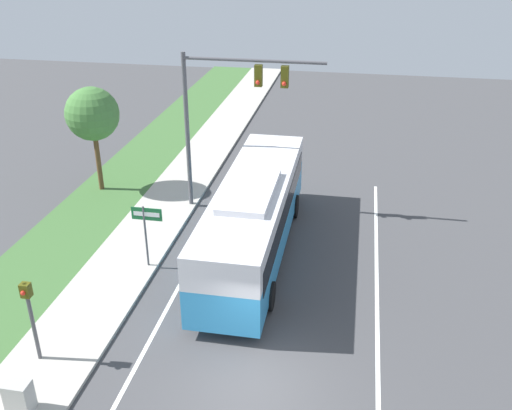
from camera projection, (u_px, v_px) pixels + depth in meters
ground_plane at (251, 387)px, 16.45m from camera, size 80.00×80.00×0.00m
sidewalk at (53, 359)px, 17.43m from camera, size 2.80×80.00×0.12m
lane_divider_near at (133, 371)px, 17.03m from camera, size 0.14×30.00×0.01m
lane_divider_far at (378, 404)px, 15.86m from camera, size 0.14×30.00×0.01m
bus at (254, 213)px, 22.37m from camera, size 2.71×11.50×3.32m
signal_gantry at (225, 103)px, 24.59m from camera, size 6.17×0.41×7.22m
pedestrian_signal at (30, 309)px, 16.60m from camera, size 0.28×0.34×2.82m
street_sign at (146, 225)px, 21.38m from camera, size 1.19×0.08×2.65m
utility_cabinet at (19, 397)px, 15.33m from camera, size 0.69×0.48×0.94m
roadside_tree at (92, 114)px, 26.94m from camera, size 2.55×2.55×5.16m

